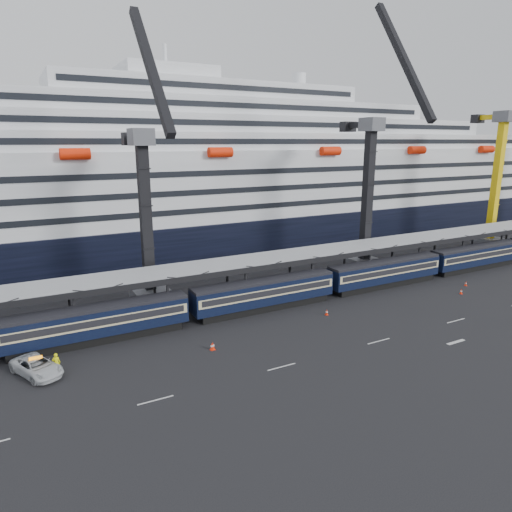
{
  "coord_description": "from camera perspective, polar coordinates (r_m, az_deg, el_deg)",
  "views": [
    {
      "loc": [
        -34.42,
        -37.07,
        20.45
      ],
      "look_at": [
        -9.22,
        10.0,
        7.04
      ],
      "focal_mm": 32.0,
      "sensor_mm": 36.0,
      "label": 1
    }
  ],
  "objects": [
    {
      "name": "train",
      "position": [
        58.61,
        3.95,
        -4.08
      ],
      "size": [
        133.05,
        3.0,
        4.05
      ],
      "color": "black",
      "rests_on": "ground"
    },
    {
      "name": "crane_dark_mid",
      "position": [
        74.03,
        14.03,
        8.18
      ],
      "size": [
        4.5,
        18.24,
        39.64
      ],
      "color": "#4F5157",
      "rests_on": "ground"
    },
    {
      "name": "traffic_cone_b",
      "position": [
        47.16,
        -5.55,
        -11.18
      ],
      "size": [
        0.37,
        0.37,
        0.75
      ],
      "color": "#FC2707",
      "rests_on": "ground"
    },
    {
      "name": "traffic_cone_c",
      "position": [
        47.15,
        -5.42,
        -11.1
      ],
      "size": [
        0.43,
        0.43,
        0.87
      ],
      "color": "#FC2707",
      "rests_on": "ground"
    },
    {
      "name": "traffic_cone_d",
      "position": [
        56.39,
        8.83,
        -6.95
      ],
      "size": [
        0.36,
        0.36,
        0.72
      ],
      "color": "#FC2707",
      "rests_on": "ground"
    },
    {
      "name": "traffic_cone_f",
      "position": [
        73.43,
        24.76,
        -3.13
      ],
      "size": [
        0.35,
        0.35,
        0.7
      ],
      "color": "#FC2707",
      "rests_on": "ground"
    },
    {
      "name": "cruise_ship",
      "position": [
        89.87,
        -6.35,
        8.83
      ],
      "size": [
        214.09,
        28.84,
        34.0
      ],
      "color": "black",
      "rests_on": "ground"
    },
    {
      "name": "worker",
      "position": [
        46.19,
        -23.68,
        -12.14
      ],
      "size": [
        0.76,
        0.56,
        1.91
      ],
      "primitive_type": "imported",
      "rotation": [
        0.0,
        0.0,
        2.99
      ],
      "color": "#EBEB0C",
      "rests_on": "ground"
    },
    {
      "name": "lane_markings",
      "position": [
        56.96,
        23.52,
        -8.17
      ],
      "size": [
        111.0,
        4.27,
        0.02
      ],
      "color": "beige",
      "rests_on": "ground"
    },
    {
      "name": "ground",
      "position": [
        54.57,
        13.77,
        -8.34
      ],
      "size": [
        260.0,
        260.0,
        0.0
      ],
      "primitive_type": "plane",
      "color": "black",
      "rests_on": "ground"
    },
    {
      "name": "traffic_cone_e",
      "position": [
        69.26,
        24.27,
        -4.05
      ],
      "size": [
        0.37,
        0.37,
        0.73
      ],
      "color": "#FC2707",
      "rests_on": "ground"
    },
    {
      "name": "canopy",
      "position": [
        63.44,
        5.64,
        0.16
      ],
      "size": [
        130.0,
        6.25,
        5.53
      ],
      "color": "#999BA1",
      "rests_on": "ground"
    },
    {
      "name": "crane_dark_near",
      "position": [
        58.13,
        -13.55,
        5.27
      ],
      "size": [
        4.5,
        17.75,
        35.08
      ],
      "color": "#4F5157",
      "rests_on": "ground"
    },
    {
      "name": "pickup_truck",
      "position": [
        46.59,
        -25.72,
        -12.36
      ],
      "size": [
        4.81,
        6.26,
        1.58
      ],
      "primitive_type": "imported",
      "rotation": [
        0.0,
        0.0,
        0.44
      ],
      "color": "silver",
      "rests_on": "ground"
    },
    {
      "name": "crane_yellow_near",
      "position": [
        99.59,
        28.17,
        8.88
      ],
      "size": [
        4.5,
        20.12,
        40.16
      ],
      "color": "#4F5157",
      "rests_on": "ground"
    }
  ]
}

